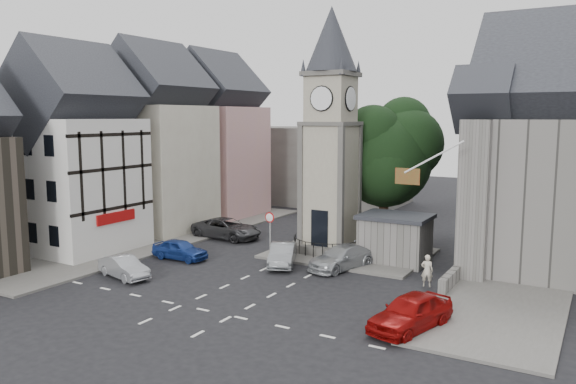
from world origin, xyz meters
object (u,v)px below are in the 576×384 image
Objects in this scene: clock_tower at (331,132)px; car_west_blue at (180,249)px; stone_shelter at (395,238)px; car_east_red at (411,312)px; pedestrian at (427,271)px.

clock_tower is 12.49m from car_west_blue.
clock_tower is 4.26× the size of car_west_blue.
car_east_red is at bearing -67.44° from stone_shelter.
clock_tower is 9.18× the size of pedestrian.
clock_tower is 3.78× the size of stone_shelter.
stone_shelter reaches higher than pedestrian.
car_west_blue is at bearing -178.75° from car_east_red.
clock_tower reaches higher than stone_shelter.
stone_shelter is at bearing -5.84° from clock_tower.
car_west_blue is at bearing -153.49° from stone_shelter.
car_east_red is (9.16, -10.99, -7.33)m from clock_tower.
clock_tower is at bearing -49.22° from car_west_blue.
clock_tower reaches higher than car_east_red.
car_east_red is 2.61× the size of pedestrian.
clock_tower is 3.52× the size of car_east_red.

